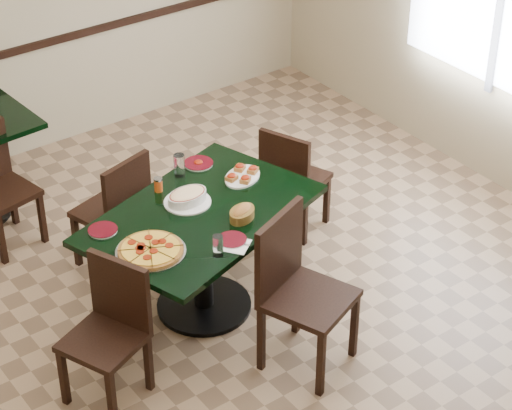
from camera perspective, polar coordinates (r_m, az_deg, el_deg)
floor at (r=6.56m, az=-0.56°, el=-6.07°), size 5.50×5.50×0.00m
room_shell at (r=7.67m, az=-1.93°, el=10.39°), size 5.50×5.50×5.50m
main_table at (r=6.25m, az=-3.13°, el=-1.79°), size 1.66×1.32×0.75m
chair_far at (r=6.72m, az=-7.90°, el=-0.12°), size 0.51×0.51×0.88m
chair_near at (r=5.87m, az=2.29°, el=-4.45°), size 0.61×0.61×1.00m
chair_right at (r=7.03m, az=2.01°, el=1.65°), size 0.51×0.51×0.84m
chair_left at (r=5.76m, az=-8.28°, el=-6.74°), size 0.53×0.53×0.87m
pepperoni_pizza at (r=5.82m, az=-6.04°, el=-2.57°), size 0.41×0.41×0.04m
lasagna_casserole at (r=6.22m, az=-3.95°, el=0.47°), size 0.30×0.30×0.09m
bread_basket at (r=6.06m, az=-0.80°, el=-0.46°), size 0.23×0.20×0.09m
bruschetta_platter at (r=6.47m, az=-0.79°, el=1.75°), size 0.37×0.33×0.05m
side_plate_near at (r=5.89m, az=-1.38°, el=-2.00°), size 0.17×0.17×0.02m
side_plate_far_r at (r=6.63m, az=-3.31°, el=2.40°), size 0.20×0.20×0.03m
side_plate_far_l at (r=6.04m, az=-8.75°, el=-1.43°), size 0.18×0.18×0.02m
napkin_setting at (r=5.85m, az=-1.20°, el=-2.29°), size 0.22×0.22×0.01m
water_glass_a at (r=6.48m, az=-4.40°, el=2.27°), size 0.07×0.07×0.15m
water_glass_b at (r=5.74m, az=-2.19°, el=-2.33°), size 0.06×0.06×0.13m
pepper_shaker at (r=6.35m, az=-5.61°, el=1.18°), size 0.06×0.06×0.10m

